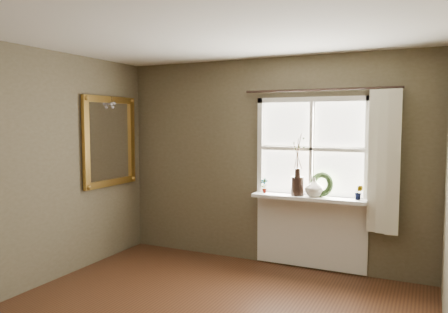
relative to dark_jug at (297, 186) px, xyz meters
name	(u,v)px	position (x,y,z in m)	size (l,w,h in m)	color
ceiling	(173,19)	(-0.41, -2.12, 1.57)	(4.50, 4.50, 0.00)	silver
wall_back	(270,161)	(-0.41, 0.18, 0.27)	(4.00, 0.10, 2.60)	brown
window_frame	(311,149)	(0.14, 0.11, 0.45)	(1.36, 0.06, 1.24)	white
window_sill	(308,198)	(0.14, 0.00, -0.13)	(1.36, 0.26, 0.04)	white
window_apron	(310,232)	(0.14, 0.11, -0.57)	(1.36, 0.04, 0.88)	white
dark_jug	(297,186)	(0.00, 0.00, 0.00)	(0.16, 0.16, 0.23)	black
cream_vase	(314,187)	(0.20, 0.00, 0.00)	(0.21, 0.21, 0.22)	beige
wreath	(321,187)	(0.28, 0.04, 0.00)	(0.30, 0.30, 0.07)	#273D1B
potted_plant_left	(264,186)	(-0.42, 0.00, -0.02)	(0.10, 0.07, 0.18)	#273D1B
potted_plant_right	(359,192)	(0.72, 0.00, -0.03)	(0.09, 0.08, 0.17)	#273D1B
curtain	(384,162)	(0.98, 0.01, 0.33)	(0.36, 0.12, 1.59)	beige
curtain_rod	(320,90)	(0.24, 0.05, 1.15)	(0.03, 0.03, 1.84)	black
gilt_mirror	(110,141)	(-2.38, -0.54, 0.52)	(0.10, 0.98, 1.17)	white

